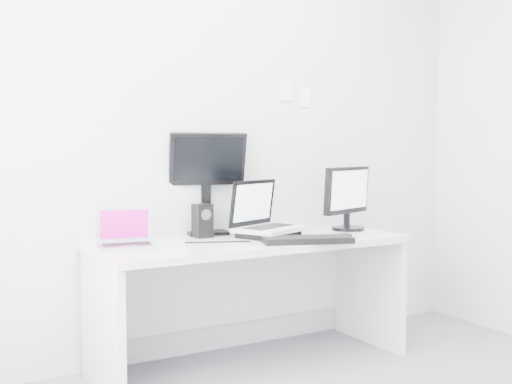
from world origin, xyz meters
TOP-DOWN VIEW (x-y plane):
  - back_wall at (0.00, 1.60)m, footprint 3.60×0.00m
  - desk at (0.00, 1.25)m, footprint 1.80×0.70m
  - macbook at (-0.72, 1.29)m, footprint 0.33×0.27m
  - speaker at (-0.21, 1.46)m, footprint 0.13×0.13m
  - dell_laptop at (0.15, 1.28)m, footprint 0.50×0.46m
  - rear_monitor at (-0.13, 1.56)m, footprint 0.48×0.25m
  - samsung_monitor at (0.73, 1.30)m, footprint 0.50×0.35m
  - keyboard at (0.20, 0.98)m, footprint 0.52×0.33m
  - mouse at (0.47, 1.00)m, footprint 0.11×0.07m
  - wall_note_0 at (0.45, 1.59)m, footprint 0.10×0.00m
  - wall_note_1 at (0.60, 1.59)m, footprint 0.09×0.00m

SIDE VIEW (x-z plane):
  - desk at x=0.00m, z-range 0.00..0.73m
  - keyboard at x=0.20m, z-range 0.73..0.76m
  - mouse at x=0.47m, z-range 0.73..0.76m
  - speaker at x=-0.21m, z-range 0.73..0.93m
  - macbook at x=-0.72m, z-range 0.73..0.95m
  - dell_laptop at x=0.15m, z-range 0.73..1.07m
  - samsung_monitor at x=0.73m, z-range 0.73..1.14m
  - rear_monitor at x=-0.13m, z-range 0.73..1.36m
  - back_wall at x=0.00m, z-range -0.45..3.15m
  - wall_note_1 at x=0.60m, z-range 1.52..1.65m
  - wall_note_0 at x=0.45m, z-range 1.55..1.69m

